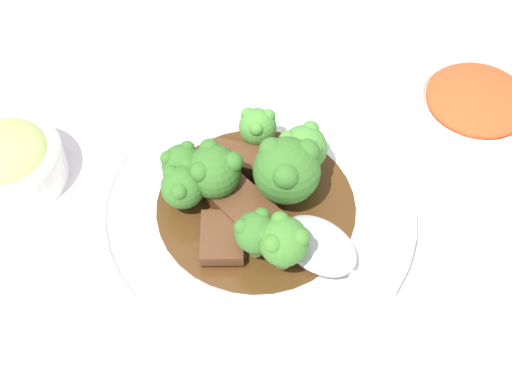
% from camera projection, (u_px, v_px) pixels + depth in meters
% --- Properties ---
extents(ground_plane, '(4.00, 4.00, 0.00)m').
position_uv_depth(ground_plane, '(256.00, 216.00, 0.59)').
color(ground_plane, silver).
extents(main_plate, '(0.26, 0.26, 0.02)m').
position_uv_depth(main_plate, '(256.00, 209.00, 0.59)').
color(main_plate, white).
rests_on(main_plate, ground_plane).
extents(beef_strip_0, '(0.05, 0.06, 0.01)m').
position_uv_depth(beef_strip_0, '(220.00, 236.00, 0.55)').
color(beef_strip_0, '#56331E').
rests_on(beef_strip_0, main_plate).
extents(beef_strip_1, '(0.07, 0.05, 0.01)m').
position_uv_depth(beef_strip_1, '(248.00, 161.00, 0.60)').
color(beef_strip_1, '#56331E').
rests_on(beef_strip_1, main_plate).
extents(beef_strip_2, '(0.07, 0.05, 0.01)m').
position_uv_depth(beef_strip_2, '(249.00, 211.00, 0.57)').
color(beef_strip_2, '#56331E').
rests_on(beef_strip_2, main_plate).
extents(broccoli_floret_0, '(0.04, 0.04, 0.04)m').
position_uv_depth(broccoli_floret_0, '(183.00, 187.00, 0.56)').
color(broccoli_floret_0, '#8EB756').
rests_on(broccoli_floret_0, main_plate).
extents(broccoli_floret_1, '(0.04, 0.04, 0.05)m').
position_uv_depth(broccoli_floret_1, '(304.00, 148.00, 0.58)').
color(broccoli_floret_1, '#8EB756').
rests_on(broccoli_floret_1, main_plate).
extents(broccoli_floret_2, '(0.04, 0.04, 0.05)m').
position_uv_depth(broccoli_floret_2, '(284.00, 241.00, 0.52)').
color(broccoli_floret_2, '#8EB756').
rests_on(broccoli_floret_2, main_plate).
extents(broccoli_floret_3, '(0.05, 0.05, 0.06)m').
position_uv_depth(broccoli_floret_3, '(287.00, 169.00, 0.56)').
color(broccoli_floret_3, '#8EB756').
rests_on(broccoli_floret_3, main_plate).
extents(broccoli_floret_4, '(0.03, 0.03, 0.04)m').
position_uv_depth(broccoli_floret_4, '(256.00, 232.00, 0.53)').
color(broccoli_floret_4, '#8EB756').
rests_on(broccoli_floret_4, main_plate).
extents(broccoli_floret_5, '(0.04, 0.04, 0.05)m').
position_uv_depth(broccoli_floret_5, '(213.00, 171.00, 0.57)').
color(broccoli_floret_5, '#8EB756').
rests_on(broccoli_floret_5, main_plate).
extents(broccoli_floret_6, '(0.03, 0.03, 0.04)m').
position_uv_depth(broccoli_floret_6, '(258.00, 126.00, 0.60)').
color(broccoli_floret_6, '#7FA84C').
rests_on(broccoli_floret_6, main_plate).
extents(broccoli_floret_7, '(0.03, 0.03, 0.04)m').
position_uv_depth(broccoli_floret_7, '(182.00, 164.00, 0.58)').
color(broccoli_floret_7, '#8EB756').
rests_on(broccoli_floret_7, main_plate).
extents(serving_spoon, '(0.20, 0.05, 0.01)m').
position_uv_depth(serving_spoon, '(332.00, 256.00, 0.54)').
color(serving_spoon, '#B7B7BC').
rests_on(serving_spoon, main_plate).
extents(side_bowl_kimchi, '(0.12, 0.12, 0.05)m').
position_uv_depth(side_bowl_kimchi, '(474.00, 109.00, 0.63)').
color(side_bowl_kimchi, white).
rests_on(side_bowl_kimchi, ground_plane).
extents(side_bowl_appetizer, '(0.09, 0.09, 0.05)m').
position_uv_depth(side_bowl_appetizer, '(7.00, 160.00, 0.60)').
color(side_bowl_appetizer, white).
rests_on(side_bowl_appetizer, ground_plane).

